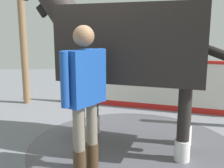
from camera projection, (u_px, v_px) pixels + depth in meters
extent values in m
cube|color=slate|center=(115.00, 139.00, 4.17)|extent=(16.00, 16.00, 0.02)
cylinder|color=#4C4C54|center=(132.00, 144.00, 3.93)|extent=(3.08, 3.08, 0.00)
cube|color=silver|center=(155.00, 86.00, 5.66)|extent=(1.65, 4.31, 1.04)
cube|color=red|center=(156.00, 60.00, 5.55)|extent=(1.67, 4.32, 0.06)
cube|color=red|center=(154.00, 106.00, 5.75)|extent=(1.66, 4.31, 0.12)
cylinder|color=olive|center=(23.00, 36.00, 5.95)|extent=(0.16, 0.16, 3.15)
cube|color=black|center=(134.00, 43.00, 3.64)|extent=(1.61, 2.16, 1.00)
cylinder|color=black|center=(79.00, 113.00, 3.81)|extent=(0.16, 0.16, 1.00)
cylinder|color=silver|center=(80.00, 136.00, 3.88)|extent=(0.20, 0.20, 0.28)
cylinder|color=black|center=(94.00, 103.00, 4.32)|extent=(0.16, 0.16, 1.00)
cylinder|color=silver|center=(94.00, 124.00, 4.39)|extent=(0.20, 0.20, 0.28)
cylinder|color=black|center=(183.00, 124.00, 3.35)|extent=(0.16, 0.16, 1.00)
cylinder|color=silver|center=(182.00, 150.00, 3.42)|extent=(0.20, 0.20, 0.28)
cylinder|color=black|center=(186.00, 112.00, 3.86)|extent=(0.16, 0.16, 1.00)
cylinder|color=silver|center=(185.00, 135.00, 3.93)|extent=(0.20, 0.20, 0.28)
cylinder|color=black|center=(60.00, 6.00, 3.89)|extent=(0.74, 1.01, 1.03)
cylinder|color=black|center=(216.00, 52.00, 3.33)|extent=(0.36, 0.70, 0.35)
cylinder|color=#47331E|center=(92.00, 156.00, 3.19)|extent=(0.15, 0.15, 0.34)
cylinder|color=slate|center=(92.00, 123.00, 3.11)|extent=(0.13, 0.13, 0.52)
cylinder|color=#47331E|center=(80.00, 164.00, 3.01)|extent=(0.15, 0.15, 0.34)
cylinder|color=slate|center=(79.00, 128.00, 2.93)|extent=(0.13, 0.13, 0.52)
cube|color=#19479E|center=(84.00, 77.00, 2.91)|extent=(0.53, 0.48, 0.61)
cylinder|color=#19479E|center=(101.00, 73.00, 3.14)|extent=(0.09, 0.09, 0.58)
cylinder|color=#19479E|center=(65.00, 80.00, 2.67)|extent=(0.09, 0.09, 0.58)
sphere|color=#936B4C|center=(84.00, 36.00, 2.82)|extent=(0.23, 0.23, 0.23)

